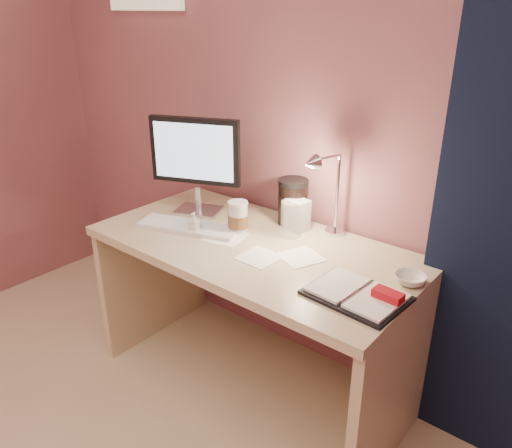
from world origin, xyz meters
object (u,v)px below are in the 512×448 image
Objects in this scene: desk at (265,283)px; monitor at (196,157)px; coffee_cup at (238,218)px; clear_cup at (291,219)px; planner at (359,294)px; lotion_bottle at (194,223)px; bowl at (410,279)px; dark_jar at (293,204)px; keyboard at (189,227)px; product_box at (297,215)px; desk_lamp at (332,189)px.

desk is 3.05× the size of monitor.
coffee_cup is (0.31, -0.06, -0.21)m from monitor.
planner is at bearing -29.07° from clear_cup.
planner is at bearing -1.29° from lotion_bottle.
monitor is 1.11m from bowl.
dark_jar is at bearing 123.46° from clear_cup.
lotion_bottle is (-0.14, -0.12, -0.02)m from coffee_cup.
dark_jar is (0.12, 0.24, 0.03)m from coffee_cup.
planner is at bearing -20.65° from keyboard.
coffee_cup is at bearing -165.77° from desk.
product_box is at bearing -38.17° from dark_jar.
keyboard is at bearing 166.96° from lotion_bottle.
monitor is 0.99× the size of keyboard.
desk is at bearing 166.08° from planner.
clear_cup is at bearing 173.61° from bowl.
coffee_cup reaches higher than bowl.
lotion_bottle is 0.61m from desk_lamp.
planner is at bearing -34.01° from monitor.
clear_cup is 0.84× the size of dark_jar.
bowl is at bearing -3.17° from product_box.
coffee_cup is 0.78× the size of dark_jar.
bowl is at bearing 68.07° from planner.
monitor is at bearing 172.22° from planner.
planner is 0.89× the size of desk_lamp.
lotion_bottle reaches higher than planner.
dark_jar reaches higher than keyboard.
keyboard is at bearing -131.94° from product_box.
bowl is 0.30× the size of desk_lamp.
desk_lamp is at bearing -12.68° from monitor.
desk is 3.02× the size of keyboard.
keyboard is 0.49m from product_box.
monitor is 0.33m from lotion_bottle.
coffee_cup is (-0.67, 0.14, 0.06)m from planner.
product_box is at bearing -7.35° from monitor.
dark_jar reaches higher than coffee_cup.
monitor is at bearing -172.82° from clear_cup.
desk is at bearing 30.12° from lotion_bottle.
desk_lamp is (-0.31, 0.32, 0.22)m from planner.
desk_lamp is at bearing 8.45° from keyboard.
clear_cup is 0.07m from product_box.
clear_cup is at bearing 11.95° from keyboard.
product_box is (0.18, 0.19, 0.00)m from coffee_cup.
monitor reaches higher than clear_cup.
coffee_cup is at bearing 171.77° from planner.
lotion_bottle is at bearing -70.63° from monitor.
clear_cup reaches higher than keyboard.
bowl is 0.48m from desk_lamp.
lotion_bottle is at bearing -31.67° from keyboard.
planner is 0.69m from coffee_cup.
planner is 3.00× the size of bowl.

